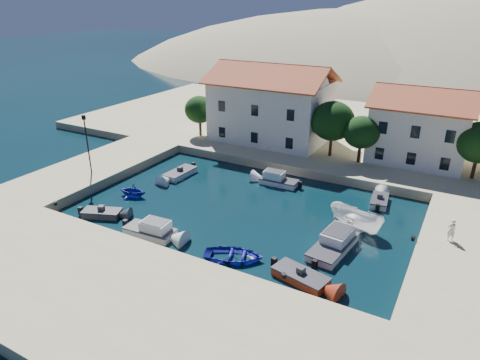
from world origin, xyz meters
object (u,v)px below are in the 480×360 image
object	(u,v)px
building_mid	(421,124)
lamppost	(87,139)
cabin_cruiser_south	(150,230)
rowboat_south	(234,259)
boat_east	(355,228)
building_left	(271,102)
pedestrian	(451,230)
cabin_cruiser_east	(333,245)

from	to	relation	value
building_mid	lamppost	xyz separation A→B (m)	(-29.50, -21.00, -0.47)
cabin_cruiser_south	rowboat_south	size ratio (longest dim) A/B	0.99
building_mid	boat_east	distance (m)	18.35
building_mid	lamppost	distance (m)	36.21
lamppost	cabin_cruiser_south	distance (m)	14.80
building_left	building_mid	bearing A→B (deg)	3.18
building_left	pedestrian	distance (m)	28.73
building_mid	boat_east	xyz separation A→B (m)	(-2.07, -17.47, -5.22)
cabin_cruiser_south	building_left	bearing A→B (deg)	89.53
cabin_cruiser_east	boat_east	size ratio (longest dim) A/B	1.11
boat_east	cabin_cruiser_east	bearing A→B (deg)	-168.42
lamppost	cabin_cruiser_east	xyz separation A→B (m)	(26.85, -0.72, -4.28)
building_left	boat_east	bearing A→B (deg)	-45.95
rowboat_south	cabin_cruiser_east	xyz separation A→B (m)	(6.11, 4.87, 0.48)
cabin_cruiser_south	rowboat_south	bearing A→B (deg)	-1.56
building_mid	cabin_cruiser_south	distance (m)	31.94
cabin_cruiser_east	pedestrian	distance (m)	8.94
cabin_cruiser_south	boat_east	world-z (taller)	cabin_cruiser_south
rowboat_south	pedestrian	world-z (taller)	pedestrian
rowboat_south	cabin_cruiser_south	bearing A→B (deg)	71.50
rowboat_south	boat_east	size ratio (longest dim) A/B	0.87
cabin_cruiser_south	pedestrian	size ratio (longest dim) A/B	2.52
boat_east	cabin_cruiser_south	bearing A→B (deg)	142.30
cabin_cruiser_south	cabin_cruiser_east	bearing A→B (deg)	16.68
building_left	cabin_cruiser_south	xyz separation A→B (m)	(1.40, -25.87, -5.46)
building_left	cabin_cruiser_south	bearing A→B (deg)	-86.90
boat_east	pedestrian	world-z (taller)	pedestrian
lamppost	cabin_cruiser_south	world-z (taller)	lamppost
boat_east	pedestrian	bearing A→B (deg)	-71.35
rowboat_south	cabin_cruiser_east	world-z (taller)	cabin_cruiser_east
boat_east	rowboat_south	bearing A→B (deg)	163.12
building_mid	rowboat_south	xyz separation A→B (m)	(-8.77, -26.59, -5.22)
pedestrian	rowboat_south	bearing A→B (deg)	-0.36
building_mid	building_left	bearing A→B (deg)	-176.82
building_left	pedestrian	world-z (taller)	building_left
rowboat_south	boat_east	distance (m)	11.32
lamppost	cabin_cruiser_south	bearing A→B (deg)	-24.46
lamppost	building_mid	bearing A→B (deg)	35.45
building_mid	cabin_cruiser_south	size ratio (longest dim) A/B	2.36
building_mid	pedestrian	size ratio (longest dim) A/B	5.93
building_left	cabin_cruiser_east	xyz separation A→B (m)	(15.35, -20.72, -5.46)
building_left	boat_east	size ratio (longest dim) A/B	2.86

